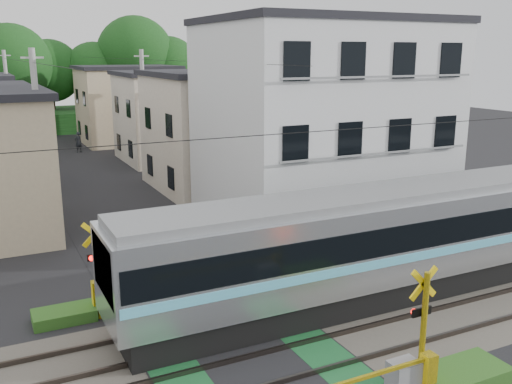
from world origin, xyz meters
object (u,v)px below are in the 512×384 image
crossing_signal_near (408,369)px  crossing_signal_far (112,293)px  pedestrian (78,142)px  apartment_block (322,123)px

crossing_signal_near → crossing_signal_far: bearing=125.3°
crossing_signal_near → pedestrian: size_ratio=2.87×
crossing_signal_near → crossing_signal_far: 8.95m
apartment_block → pedestrian: bearing=105.9°
crossing_signal_near → crossing_signal_far: same height
crossing_signal_near → apartment_block: size_ratio=0.46×
crossing_signal_near → pedestrian: 37.89m
crossing_signal_near → crossing_signal_far: size_ratio=1.00×
crossing_signal_far → pedestrian: size_ratio=2.87×
pedestrian → crossing_signal_far: bearing=58.1°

